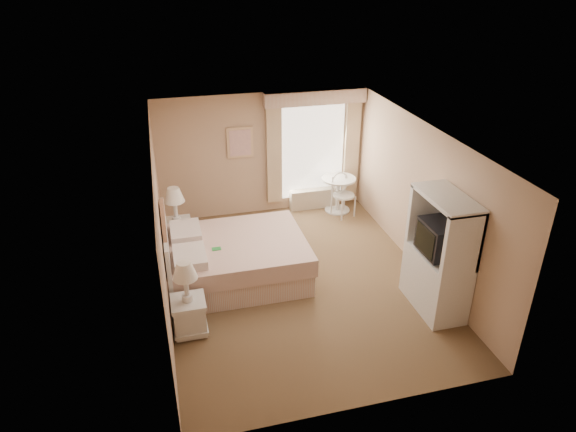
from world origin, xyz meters
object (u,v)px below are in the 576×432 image
object	(u,v)px
bed	(228,259)
round_table	(338,189)
nightstand_near	(189,307)
nightstand_far	(177,227)
cafe_chair	(342,191)
armoire	(438,263)

from	to	relation	value
bed	round_table	bearing A→B (deg)	37.12
nightstand_near	nightstand_far	bearing A→B (deg)	90.00
round_table	cafe_chair	bearing A→B (deg)	-86.73
cafe_chair	bed	bearing A→B (deg)	-165.36
nightstand_near	bed	bearing A→B (deg)	59.03
nightstand_near	armoire	distance (m)	3.68
nightstand_far	round_table	xyz separation A→B (m)	(3.34, 0.81, 0.04)
nightstand_near	round_table	world-z (taller)	nightstand_near
armoire	bed	bearing A→B (deg)	152.41
bed	nightstand_near	world-z (taller)	bed
nightstand_far	cafe_chair	bearing A→B (deg)	10.34
bed	armoire	distance (m)	3.32
bed	round_table	size ratio (longest dim) A/B	3.14
nightstand_near	armoire	size ratio (longest dim) A/B	0.62
nightstand_near	armoire	xyz separation A→B (m)	(3.65, -0.31, 0.34)
bed	nightstand_near	bearing A→B (deg)	-120.97
bed	nightstand_far	size ratio (longest dim) A/B	1.92
round_table	armoire	bearing A→B (deg)	-84.98
bed	round_table	world-z (taller)	bed
round_table	cafe_chair	distance (m)	0.20
bed	armoire	bearing A→B (deg)	-27.59
nightstand_near	nightstand_far	xyz separation A→B (m)	(0.00, 2.39, 0.02)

